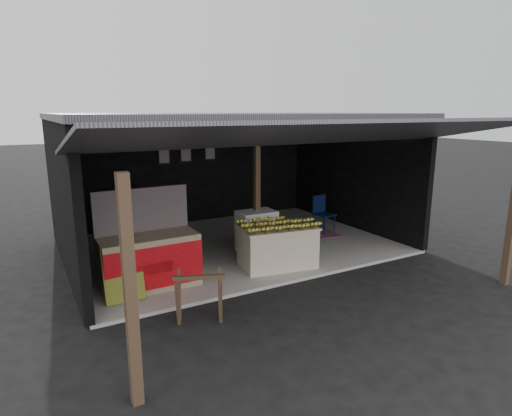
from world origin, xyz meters
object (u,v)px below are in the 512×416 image
neighbor_stall (149,259)px  sawhorse (199,293)px  banana_table (277,246)px  white_crate (257,231)px  water_barrel (301,246)px  plastic_chair (322,210)px

neighbor_stall → sawhorse: neighbor_stall is taller
banana_table → white_crate: 1.01m
sawhorse → water_barrel: sawhorse is taller
white_crate → neighbor_stall: (-2.57, -0.79, 0.06)m
banana_table → white_crate: (0.09, 1.00, 0.04)m
neighbor_stall → water_barrel: neighbor_stall is taller
white_crate → water_barrel: 1.03m
banana_table → water_barrel: 0.82m
neighbor_stall → plastic_chair: 4.98m
sawhorse → plastic_chair: bearing=55.5°
banana_table → water_barrel: banana_table is taller
white_crate → sawhorse: size_ratio=1.06×
banana_table → water_barrel: (0.76, 0.26, -0.19)m
sawhorse → neighbor_stall: bearing=124.1°
water_barrel → plastic_chair: 2.06m
banana_table → water_barrel: bearing=27.6°
plastic_chair → sawhorse: bearing=-156.1°
neighbor_stall → plastic_chair: size_ratio=1.83×
sawhorse → plastic_chair: 5.33m
neighbor_stall → sawhorse: bearing=-79.5°
white_crate → neighbor_stall: 2.69m
white_crate → plastic_chair: size_ratio=0.97×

